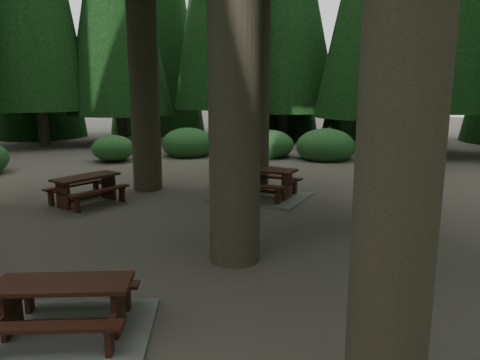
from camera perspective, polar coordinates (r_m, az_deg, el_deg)
The scene contains 5 objects.
ground at distance 8.33m, azimuth -6.09°, elevation -8.95°, with size 80.00×80.00×0.00m, color #574E46.
picnic_table_a at distance 6.09m, azimuth -20.47°, elevation -15.51°, with size 2.56×2.47×0.67m.
picnic_table_b at distance 12.14m, azimuth -18.22°, elevation -0.62°, with size 1.46×1.75×0.70m.
picnic_table_c at distance 12.23m, azimuth 2.57°, elevation -0.92°, with size 2.45×2.09×0.78m.
shrub_ring at distance 8.41m, azimuth 0.83°, elevation -5.80°, with size 23.86×24.64×1.49m.
Camera 1 is at (4.82, -6.13, 2.92)m, focal length 35.00 mm.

